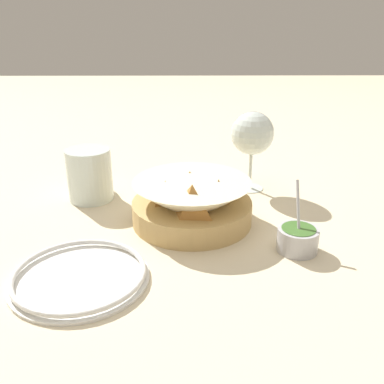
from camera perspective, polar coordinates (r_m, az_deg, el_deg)
The scene contains 6 objects.
ground_plane at distance 0.80m, azimuth -2.14°, elevation -3.96°, with size 4.00×4.00×0.00m, color beige.
food_basket at distance 0.78m, azimuth -0.01°, elevation -1.68°, with size 0.22×0.22×0.10m.
sauce_cup at distance 0.72m, azimuth 13.91°, elevation -5.99°, with size 0.07×0.07×0.11m.
wine_glass at distance 0.92m, azimuth 8.03°, elevation 7.51°, with size 0.09×0.09×0.17m.
beer_mug at distance 0.91m, azimuth -13.44°, elevation 2.07°, with size 0.13×0.09×0.11m.
side_plate at distance 0.65m, azimuth -14.76°, elevation -10.73°, with size 0.20×0.20×0.01m.
Camera 1 is at (-0.71, -0.02, 0.36)m, focal length 40.00 mm.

